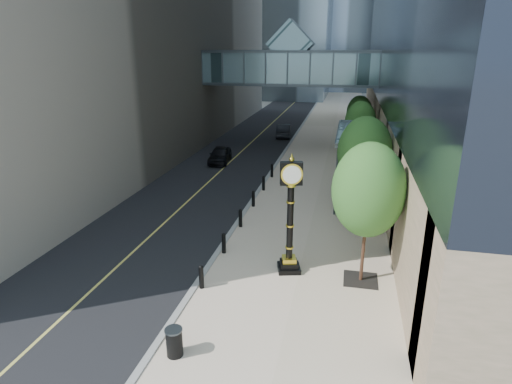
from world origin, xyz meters
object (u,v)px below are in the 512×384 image
Objects in this scene: pedestrian at (368,216)px; street_clock at (290,224)px; trash_bin at (174,343)px; car_near at (220,155)px; car_far at (284,130)px.

street_clock is at bearing 40.96° from pedestrian.
street_clock reaches higher than trash_bin.
car_far is at bearing 68.23° from car_near.
pedestrian is at bearing -51.96° from car_near.
trash_bin is 0.23× the size of car_near.
pedestrian is 0.49× the size of car_near.
street_clock reaches higher than car_far.
street_clock is at bearing 65.89° from trash_bin.
trash_bin is at bearing -81.95° from car_near.
street_clock is at bearing -69.59° from car_near.
trash_bin is 24.06m from car_near.
pedestrian is (3.45, 4.80, -1.26)m from street_clock.
car_near is (-11.78, 12.46, -0.33)m from pedestrian.
street_clock is 1.31× the size of car_near.
car_near is at bearing 67.14° from car_far.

